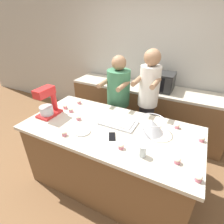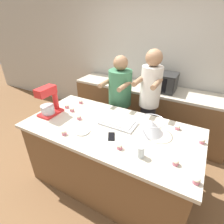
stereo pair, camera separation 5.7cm
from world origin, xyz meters
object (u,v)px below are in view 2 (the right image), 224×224
object	(u,v)px
microwave_oven	(162,82)
cupcake_8	(64,132)
small_plate	(82,131)
cupcake_3	(120,146)
stand_mixer	(49,103)
cupcake_4	(196,180)
cupcake_5	(79,117)
cupcake_9	(81,101)
cupcake_0	(67,106)
cupcake_6	(177,127)
drinking_glass	(141,152)
cell_phone	(111,136)
mixing_bowl	(151,126)
baking_tray	(119,122)
cupcake_2	(202,141)
person_left	(120,104)
cupcake_7	(176,162)
person_right	(149,105)

from	to	relation	value
microwave_oven	cupcake_8	bearing A→B (deg)	-108.46
small_plate	cupcake_3	distance (m)	0.50
stand_mixer	cupcake_4	bearing A→B (deg)	-7.78
stand_mixer	cupcake_5	world-z (taller)	stand_mixer
stand_mixer	cupcake_9	xyz separation A→B (m)	(0.15, 0.45, -0.14)
small_plate	cupcake_0	xyz separation A→B (m)	(-0.55, 0.36, 0.02)
cupcake_4	cupcake_6	world-z (taller)	same
drinking_glass	small_plate	world-z (taller)	drinking_glass
microwave_oven	cell_phone	xyz separation A→B (m)	(-0.12, -1.56, -0.16)
microwave_oven	cupcake_9	world-z (taller)	microwave_oven
stand_mixer	cupcake_9	distance (m)	0.49
cupcake_8	drinking_glass	bearing A→B (deg)	5.42
mixing_bowl	baking_tray	size ratio (longest dim) A/B	0.69
microwave_oven	cupcake_0	world-z (taller)	microwave_oven
microwave_oven	cupcake_2	distance (m)	1.43
cupcake_2	baking_tray	bearing A→B (deg)	-174.61
stand_mixer	cupcake_8	bearing A→B (deg)	-29.00
person_left	cell_phone	bearing A→B (deg)	-68.68
drinking_glass	cupcake_7	world-z (taller)	drinking_glass
baking_tray	cupcake_0	xyz separation A→B (m)	(-0.83, 0.01, 0.01)
mixing_bowl	cupcake_3	world-z (taller)	mixing_bowl
stand_mixer	baking_tray	world-z (taller)	stand_mixer
mixing_bowl	cupcake_3	bearing A→B (deg)	-113.16
microwave_oven	small_plate	world-z (taller)	microwave_oven
cell_phone	cupcake_9	size ratio (longest dim) A/B	2.70
mixing_bowl	cupcake_5	distance (m)	0.89
cell_phone	cupcake_6	world-z (taller)	cupcake_6
person_right	cupcake_3	distance (m)	1.04
small_plate	cupcake_6	distance (m)	1.09
person_right	cupcake_0	size ratio (longest dim) A/B	28.86
cupcake_6	cupcake_9	world-z (taller)	same
stand_mixer	cupcake_3	distance (m)	1.14
cupcake_4	cupcake_6	bearing A→B (deg)	111.49
cupcake_8	person_left	bearing A→B (deg)	83.84
person_right	cupcake_7	xyz separation A→B (m)	(0.57, -0.99, 0.02)
cupcake_4	cupcake_7	size ratio (longest dim) A/B	1.00
baking_tray	mixing_bowl	bearing A→B (deg)	2.27
small_plate	cupcake_9	world-z (taller)	cupcake_9
cupcake_0	cupcake_6	world-z (taller)	same
small_plate	cupcake_2	distance (m)	1.28
baking_tray	cupcake_5	bearing A→B (deg)	-163.23
mixing_bowl	cupcake_9	size ratio (longest dim) A/B	5.06
cupcake_0	cupcake_2	xyz separation A→B (m)	(1.75, 0.07, 0.00)
cupcake_3	stand_mixer	bearing A→B (deg)	170.98
cupcake_0	cupcake_5	distance (m)	0.38
cupcake_2	cupcake_6	distance (m)	0.30
cupcake_3	cupcake_4	bearing A→B (deg)	-5.81
cupcake_2	cupcake_8	world-z (taller)	same
baking_tray	cupcake_5	world-z (taller)	cupcake_5
cupcake_4	cupcake_6	distance (m)	0.74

